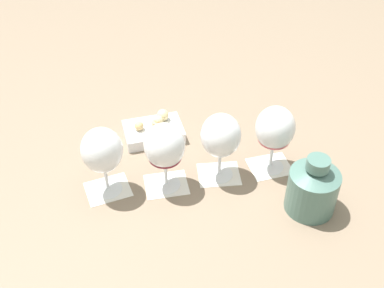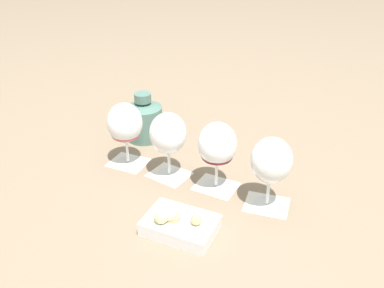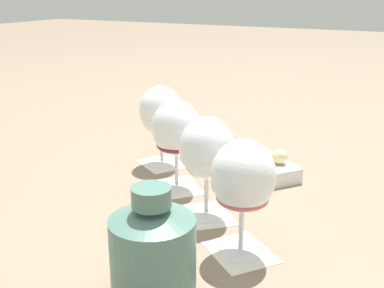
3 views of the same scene
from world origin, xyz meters
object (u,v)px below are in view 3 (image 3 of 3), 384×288
object	(u,v)px
wine_glass_2	(176,131)
wine_glass_3	(161,114)
wine_glass_0	(243,181)
snack_dish	(262,166)
wine_glass_1	(207,153)
ceramic_vase	(153,247)

from	to	relation	value
wine_glass_2	wine_glass_3	bearing A→B (deg)	43.26
wine_glass_0	snack_dish	bearing A→B (deg)	14.27
wine_glass_0	wine_glass_2	bearing A→B (deg)	50.65
wine_glass_0	wine_glass_1	bearing A→B (deg)	49.08
wine_glass_3	snack_dish	distance (m)	0.26
wine_glass_1	wine_glass_3	xyz separation A→B (m)	(0.19, 0.21, 0.00)
wine_glass_3	snack_dish	xyz separation A→B (m)	(0.04, -0.23, -0.10)
ceramic_vase	snack_dish	distance (m)	0.48
wine_glass_0	wine_glass_1	size ratio (longest dim) A/B	1.00
wine_glass_3	ceramic_vase	xyz separation A→B (m)	(-0.43, -0.25, -0.06)
snack_dish	wine_glass_2	bearing A→B (deg)	138.84
wine_glass_3	snack_dish	size ratio (longest dim) A/B	0.95
wine_glass_1	snack_dish	size ratio (longest dim) A/B	0.95
wine_glass_1	ceramic_vase	size ratio (longest dim) A/B	1.20
wine_glass_2	snack_dish	world-z (taller)	wine_glass_2
wine_glass_3	ceramic_vase	world-z (taller)	wine_glass_3
wine_glass_0	ceramic_vase	world-z (taller)	wine_glass_0
wine_glass_0	wine_glass_2	world-z (taller)	same
ceramic_vase	wine_glass_1	bearing A→B (deg)	8.42
wine_glass_2	snack_dish	distance (m)	0.23
wine_glass_1	wine_glass_3	size ratio (longest dim) A/B	1.00
ceramic_vase	snack_dish	world-z (taller)	ceramic_vase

